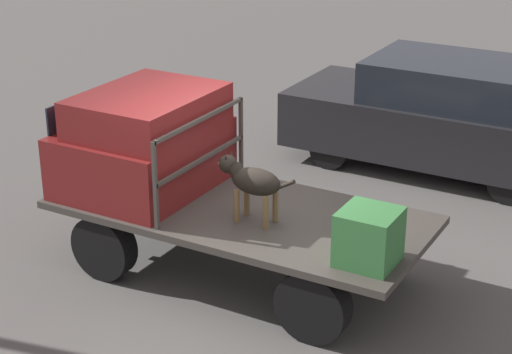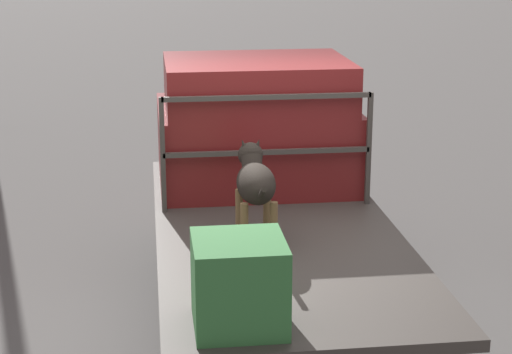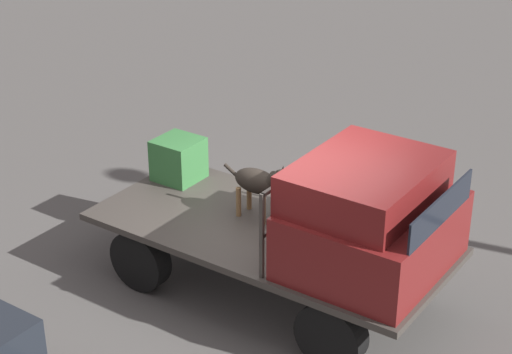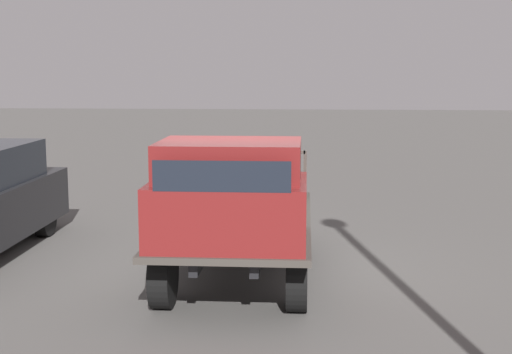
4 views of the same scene
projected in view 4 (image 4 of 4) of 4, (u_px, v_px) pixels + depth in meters
The scene contains 6 objects.
ground_plane at pixel (240, 277), 9.63m from camera, with size 80.00×80.00×0.00m, color #514F4C.
flatbed_truck at pixel (240, 234), 9.54m from camera, with size 4.15×1.89×0.82m.
truck_cab at pixel (229, 194), 8.19m from camera, with size 1.47×1.77×1.15m.
truck_headboard at pixel (236, 177), 8.93m from camera, with size 0.04×1.77×0.97m.
dog at pixel (256, 181), 9.68m from camera, with size 0.93×0.29×0.72m.
cargo_crate at pixel (280, 179), 11.11m from camera, with size 0.54×0.54×0.54m.
Camera 4 is at (9.28, 0.87, 2.79)m, focal length 50.00 mm.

